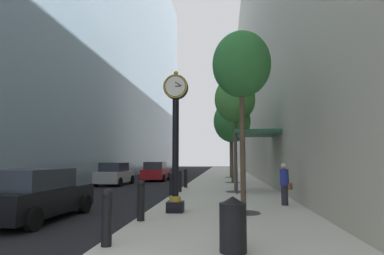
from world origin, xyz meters
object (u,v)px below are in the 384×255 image
Objects in this scene: street_tree_mid_far at (232,121)px; car_grey_mid at (158,169)px; street_clock at (176,133)px; car_red_near at (156,172)px; bollard_sixth at (186,178)px; car_black_trailing at (35,195)px; street_tree_mid_near at (235,100)px; bollard_second at (141,199)px; trash_bin at (233,223)px; street_tree_near at (241,66)px; street_tree_far at (230,128)px; bollard_nearest at (107,216)px; bollard_fourth at (172,185)px; bollard_fifth at (180,181)px; pedestrian_walking at (285,183)px; car_silver_far at (115,174)px.

street_tree_mid_far is 15.24m from car_grey_mid.
street_clock is 18.43m from car_red_near.
car_black_trailing is at bearing -108.17° from bollard_sixth.
street_tree_mid_near is 1.41× the size of car_black_trailing.
bollard_second reaches higher than trash_bin.
street_tree_near is 1.02× the size of street_tree_far.
street_clock is at bearing 111.30° from trash_bin.
street_tree_near is 21.16m from street_tree_far.
street_tree_mid_far is at bearing 88.59° from trash_bin.
bollard_nearest is 1.00× the size of bollard_fourth.
car_grey_mid reaches higher than trash_bin.
street_tree_mid_far is at bearing 90.00° from street_tree_near.
bollard_second is 28.51m from car_grey_mid.
bollard_fifth is 0.28× the size of car_grey_mid.
pedestrian_walking reaches higher than car_silver_far.
bollard_fourth is at bearing -90.00° from bollard_sixth.
car_black_trailing is (-6.53, -1.21, -4.30)m from street_tree_near.
bollard_sixth is 0.28× the size of car_grey_mid.
street_tree_near reaches higher than bollard_fourth.
bollard_fifth is 8.24m from car_silver_far.
bollard_second is 3.55m from car_black_trailing.
bollard_second is 11.18m from bollard_sixth.
street_clock is at bearing -85.46° from bollard_sixth.
street_clock reaches higher than bollard_second.
bollard_second is 16.57m from street_tree_mid_far.
street_tree_near reaches higher than car_red_near.
car_black_trailing reaches higher than trash_bin.
car_silver_far reaches higher than car_black_trailing.
bollard_nearest and bollard_fifth have the same top height.
bollard_sixth is 6.48m from car_silver_far.
bollard_sixth is at bearing 100.23° from trash_bin.
street_tree_mid_far reaches higher than bollard_fourth.
street_tree_far is 1.43× the size of car_silver_far.
bollard_second is at bearing -7.65° from car_black_trailing.
street_tree_mid_near reaches higher than bollard_fifth.
car_red_near is at bearing 68.09° from car_silver_far.
street_tree_near reaches higher than car_black_trailing.
street_tree_mid_far reaches higher than car_silver_far.
street_tree_mid_near is 7.07m from street_tree_mid_far.
street_clock is 7.10m from bollard_fifth.
street_tree_mid_near is 1.51× the size of car_grey_mid.
car_grey_mid is at bearing 93.34° from car_black_trailing.
street_tree_far is at bearing 80.08° from bollard_fourth.
street_tree_far is (3.02, 22.85, 4.16)m from bollard_second.
street_tree_mid_near is at bearing 51.68° from car_black_trailing.
car_red_near is (-3.61, 11.03, 0.06)m from bollard_fifth.
car_grey_mid is at bearing 103.90° from trash_bin.
car_silver_far reaches higher than bollard_fourth.
bollard_fourth is 2.80m from bollard_fifth.
bollard_fourth is at bearing 100.83° from street_clock.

